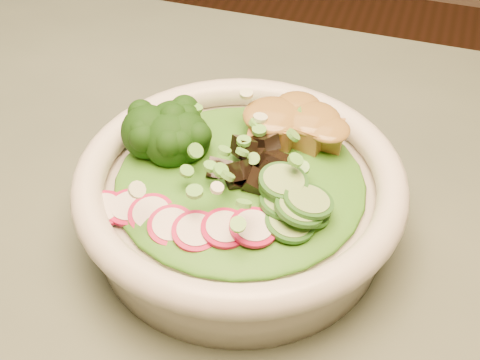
% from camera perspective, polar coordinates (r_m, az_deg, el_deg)
% --- Properties ---
extents(dining_table, '(1.20, 0.80, 0.75)m').
position_cam_1_polar(dining_table, '(0.62, -16.58, -13.06)').
color(dining_table, black).
rests_on(dining_table, ground).
extents(salad_bowl, '(0.24, 0.24, 0.07)m').
position_cam_1_polar(salad_bowl, '(0.49, 0.00, -1.58)').
color(salad_bowl, beige).
rests_on(salad_bowl, dining_table).
extents(lettuce_bed, '(0.18, 0.18, 0.02)m').
position_cam_1_polar(lettuce_bed, '(0.48, 0.00, 0.09)').
color(lettuce_bed, '#1D6214').
rests_on(lettuce_bed, salad_bowl).
extents(broccoli_florets, '(0.08, 0.08, 0.04)m').
position_cam_1_polar(broccoli_florets, '(0.50, -5.13, 3.87)').
color(broccoli_florets, black).
rests_on(broccoli_florets, salad_bowl).
extents(radish_slices, '(0.10, 0.06, 0.02)m').
position_cam_1_polar(radish_slices, '(0.44, -4.59, -3.78)').
color(radish_slices, '#A20C37').
rests_on(radish_slices, salad_bowl).
extents(cucumber_slices, '(0.07, 0.07, 0.03)m').
position_cam_1_polar(cucumber_slices, '(0.45, 5.67, -2.24)').
color(cucumber_slices, '#90B564').
rests_on(cucumber_slices, salad_bowl).
extents(mushroom_heap, '(0.07, 0.07, 0.04)m').
position_cam_1_polar(mushroom_heap, '(0.48, 0.83, 1.82)').
color(mushroom_heap, black).
rests_on(mushroom_heap, salad_bowl).
extents(tofu_cubes, '(0.09, 0.07, 0.03)m').
position_cam_1_polar(tofu_cubes, '(0.51, 4.18, 4.19)').
color(tofu_cubes, brown).
rests_on(tofu_cubes, salad_bowl).
extents(peanut_sauce, '(0.06, 0.05, 0.01)m').
position_cam_1_polar(peanut_sauce, '(0.50, 4.25, 5.23)').
color(peanut_sauce, brown).
rests_on(peanut_sauce, tofu_cubes).
extents(scallion_garnish, '(0.17, 0.17, 0.02)m').
position_cam_1_polar(scallion_garnish, '(0.46, 0.00, 1.97)').
color(scallion_garnish, '#58A93B').
rests_on(scallion_garnish, salad_bowl).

